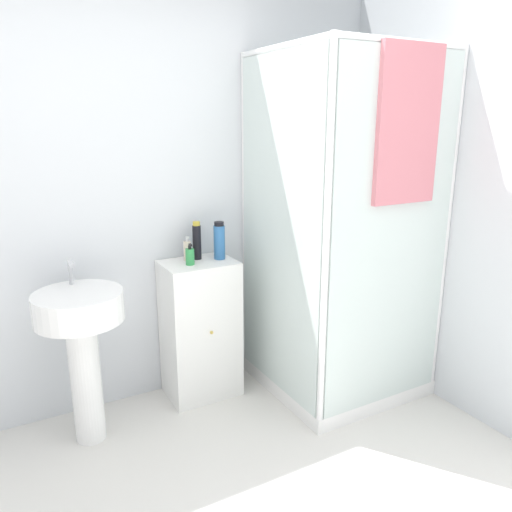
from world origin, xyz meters
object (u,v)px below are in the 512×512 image
Objects in this scene: sink at (81,334)px; soap_dispenser at (190,256)px; shampoo_bottle_tall_black at (197,241)px; lotion_bottle_white at (187,251)px; shampoo_bottle_blue at (219,241)px.

soap_dispenser is at bearing 9.65° from sink.
shampoo_bottle_tall_black is 0.08m from lotion_bottle_white.
shampoo_bottle_tall_black is 1.01× the size of shampoo_bottle_blue.
shampoo_bottle_tall_black is at bearing 4.41° from lotion_bottle_white.
shampoo_bottle_tall_black reaches higher than lotion_bottle_white.
shampoo_bottle_blue is at bearing 9.19° from soap_dispenser.
sink is at bearing -164.40° from shampoo_bottle_tall_black.
shampoo_bottle_blue is 0.20m from lotion_bottle_white.
shampoo_bottle_blue is (0.12, -0.06, -0.00)m from shampoo_bottle_tall_black.
shampoo_bottle_tall_black is at bearing 15.60° from sink.
soap_dispenser is at bearing -131.70° from shampoo_bottle_tall_black.
shampoo_bottle_tall_black is at bearing 152.64° from shampoo_bottle_blue.
shampoo_bottle_blue is at bearing 9.54° from sink.
lotion_bottle_white is at bearing 162.89° from shampoo_bottle_blue.
soap_dispenser is at bearing -170.81° from shampoo_bottle_blue.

